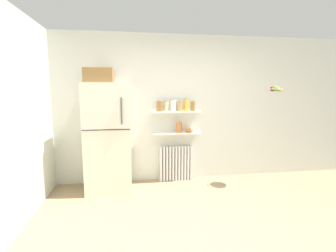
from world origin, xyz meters
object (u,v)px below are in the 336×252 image
object	(u,v)px
storage_jar_0	(160,106)
hanging_fruit_basket	(275,89)
storage_jar_2	(173,105)
storage_jar_4	(186,105)
radiator	(176,163)
storage_jar_5	(193,106)
storage_jar_3	(180,106)
refrigerator	(108,134)
storage_jar_1	(166,106)
vase	(179,127)
shelf_bowl	(189,130)

from	to	relation	value
storage_jar_0	hanging_fruit_basket	bearing A→B (deg)	-13.00
storage_jar_2	storage_jar_4	distance (m)	0.24
hanging_fruit_basket	storage_jar_0	bearing A→B (deg)	167.00
radiator	storage_jar_5	world-z (taller)	storage_jar_5
storage_jar_2	storage_jar_5	world-z (taller)	storage_jar_2
storage_jar_3	storage_jar_4	bearing A→B (deg)	0.00
storage_jar_0	storage_jar_2	size ratio (longest dim) A/B	0.90
storage_jar_0	hanging_fruit_basket	xyz separation A→B (m)	(1.88, -0.43, 0.28)
storage_jar_2	storage_jar_3	size ratio (longest dim) A/B	1.16
storage_jar_2	hanging_fruit_basket	world-z (taller)	hanging_fruit_basket
refrigerator	storage_jar_0	world-z (taller)	refrigerator
storage_jar_2	storage_jar_5	xyz separation A→B (m)	(0.35, -0.00, -0.02)
storage_jar_1	refrigerator	bearing A→B (deg)	-167.90
radiator	storage_jar_1	bearing A→B (deg)	-170.40
hanging_fruit_basket	storage_jar_1	bearing A→B (deg)	166.16
storage_jar_0	hanging_fruit_basket	distance (m)	1.95
refrigerator	storage_jar_2	xyz separation A→B (m)	(1.11, 0.21, 0.45)
refrigerator	storage_jar_1	world-z (taller)	refrigerator
storage_jar_5	vase	world-z (taller)	storage_jar_5
storage_jar_3	vase	distance (m)	0.38
storage_jar_0	vase	distance (m)	0.52
storage_jar_0	storage_jar_5	bearing A→B (deg)	0.00
storage_jar_0	storage_jar_4	bearing A→B (deg)	-0.00
storage_jar_5	vase	xyz separation A→B (m)	(-0.24, 0.00, -0.38)
storage_jar_1	shelf_bowl	bearing A→B (deg)	0.00
vase	storage_jar_4	bearing A→B (deg)	-0.00
radiator	storage_jar_1	world-z (taller)	storage_jar_1
storage_jar_3	storage_jar_5	bearing A→B (deg)	0.00
vase	shelf_bowl	distance (m)	0.20
storage_jar_2	vase	bearing A→B (deg)	-0.00
storage_jar_5	storage_jar_2	bearing A→B (deg)	180.00
shelf_bowl	storage_jar_1	bearing A→B (deg)	180.00
storage_jar_5	vase	distance (m)	0.45
hanging_fruit_basket	refrigerator	bearing A→B (deg)	175.41
storage_jar_3	refrigerator	bearing A→B (deg)	-170.18
radiator	shelf_bowl	size ratio (longest dim) A/B	4.27
storage_jar_0	shelf_bowl	world-z (taller)	storage_jar_0
storage_jar_1	storage_jar_3	xyz separation A→B (m)	(0.24, -0.00, -0.00)
radiator	storage_jar_0	bearing A→B (deg)	-174.21
storage_jar_4	shelf_bowl	xyz separation A→B (m)	(0.06, 0.00, -0.46)
storage_jar_2	shelf_bowl	world-z (taller)	storage_jar_2
storage_jar_0	storage_jar_5	world-z (taller)	storage_jar_0
storage_jar_3	radiator	bearing A→B (deg)	153.10
vase	storage_jar_5	bearing A→B (deg)	0.00
storage_jar_4	storage_jar_5	xyz separation A→B (m)	(0.12, 0.00, -0.02)
refrigerator	vase	xyz separation A→B (m)	(1.22, 0.21, 0.05)
storage_jar_1	storage_jar_5	size ratio (longest dim) A/B	1.01
radiator	vase	xyz separation A→B (m)	(0.05, -0.03, 0.66)
refrigerator	shelf_bowl	bearing A→B (deg)	8.58
storage_jar_1	storage_jar_3	size ratio (longest dim) A/B	1.01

